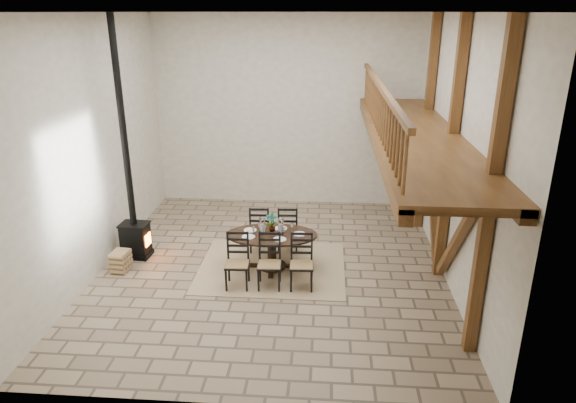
# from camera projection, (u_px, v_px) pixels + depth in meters

# --- Properties ---
(ground) EXTENTS (8.00, 8.00, 0.00)m
(ground) POSITION_uv_depth(u_px,v_px,m) (272.00, 267.00, 10.70)
(ground) COLOR #9C8568
(ground) RESTS_ON ground
(room_shell) EXTENTS (7.02, 8.02, 5.01)m
(room_shell) POSITION_uv_depth(u_px,v_px,m) (334.00, 125.00, 9.56)
(room_shell) COLOR white
(room_shell) RESTS_ON ground
(rug) EXTENTS (3.00, 2.50, 0.02)m
(rug) POSITION_uv_depth(u_px,v_px,m) (272.00, 267.00, 10.68)
(rug) COLOR tan
(rug) RESTS_ON ground
(dining_table) EXTENTS (1.91, 2.12, 1.20)m
(dining_table) POSITION_uv_depth(u_px,v_px,m) (272.00, 252.00, 10.44)
(dining_table) COLOR black
(dining_table) RESTS_ON ground
(wood_stove) EXTENTS (0.63, 0.50, 5.00)m
(wood_stove) POSITION_uv_depth(u_px,v_px,m) (132.00, 207.00, 10.79)
(wood_stove) COLOR black
(wood_stove) RESTS_ON ground
(log_basket) EXTENTS (0.57, 0.57, 0.47)m
(log_basket) POSITION_uv_depth(u_px,v_px,m) (136.00, 245.00, 11.23)
(log_basket) COLOR brown
(log_basket) RESTS_ON ground
(log_stack) EXTENTS (0.35, 0.46, 0.44)m
(log_stack) POSITION_uv_depth(u_px,v_px,m) (121.00, 261.00, 10.48)
(log_stack) COLOR tan
(log_stack) RESTS_ON ground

